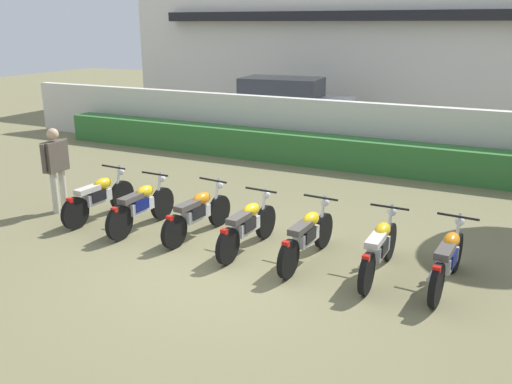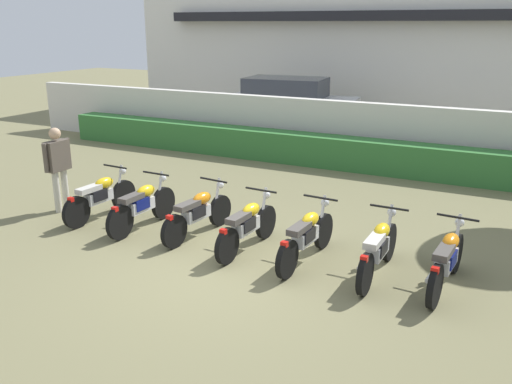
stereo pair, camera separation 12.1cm
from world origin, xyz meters
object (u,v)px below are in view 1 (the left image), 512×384
at_px(motorcycle_in_row_0, 99,197).
at_px(motorcycle_in_row_6, 447,259).
at_px(motorcycle_in_row_4, 307,236).
at_px(parked_car, 286,106).
at_px(motorcycle_in_row_1, 141,206).
at_px(motorcycle_in_row_2, 197,213).
at_px(motorcycle_in_row_5, 379,248).
at_px(motorcycle_in_row_3, 247,225).
at_px(inspector_person, 56,163).

distance_m(motorcycle_in_row_0, motorcycle_in_row_6, 6.49).
distance_m(motorcycle_in_row_4, motorcycle_in_row_6, 2.13).
relative_size(parked_car, motorcycle_in_row_1, 2.49).
bearing_deg(motorcycle_in_row_2, motorcycle_in_row_4, -87.94).
xyz_separation_m(motorcycle_in_row_4, motorcycle_in_row_6, (2.13, 0.04, 0.00)).
bearing_deg(motorcycle_in_row_2, motorcycle_in_row_5, -86.21).
height_order(motorcycle_in_row_0, motorcycle_in_row_1, motorcycle_in_row_1).
relative_size(motorcycle_in_row_0, motorcycle_in_row_1, 1.00).
bearing_deg(motorcycle_in_row_6, motorcycle_in_row_5, 96.10).
xyz_separation_m(motorcycle_in_row_3, inspector_person, (-4.32, 0.09, 0.58)).
xyz_separation_m(motorcycle_in_row_2, inspector_person, (-3.24, -0.08, 0.58)).
bearing_deg(motorcycle_in_row_3, inspector_person, 92.08).
bearing_deg(motorcycle_in_row_5, inspector_person, 90.07).
xyz_separation_m(motorcycle_in_row_2, motorcycle_in_row_6, (4.28, -0.12, 0.01)).
height_order(motorcycle_in_row_1, inspector_person, inspector_person).
xyz_separation_m(motorcycle_in_row_0, motorcycle_in_row_2, (2.21, 0.07, -0.01)).
xyz_separation_m(motorcycle_in_row_1, inspector_person, (-2.11, 0.07, 0.57)).
relative_size(motorcycle_in_row_1, inspector_person, 1.09).
bearing_deg(parked_car, motorcycle_in_row_5, -65.49).
distance_m(motorcycle_in_row_5, inspector_person, 6.56).
bearing_deg(inspector_person, parked_car, 85.38).
xyz_separation_m(motorcycle_in_row_0, inspector_person, (-1.03, -0.01, 0.57)).
xyz_separation_m(motorcycle_in_row_5, motorcycle_in_row_6, (0.98, 0.03, 0.00)).
height_order(parked_car, motorcycle_in_row_2, parked_car).
relative_size(motorcycle_in_row_0, motorcycle_in_row_6, 0.98).
bearing_deg(motorcycle_in_row_3, motorcycle_in_row_2, 84.63).
height_order(motorcycle_in_row_0, motorcycle_in_row_6, motorcycle_in_row_6).
distance_m(motorcycle_in_row_3, motorcycle_in_row_5, 2.22).
bearing_deg(motorcycle_in_row_3, motorcycle_in_row_6, -85.90).
distance_m(motorcycle_in_row_2, motorcycle_in_row_3, 1.10).
bearing_deg(motorcycle_in_row_5, motorcycle_in_row_1, 90.70).
distance_m(motorcycle_in_row_0, motorcycle_in_row_3, 3.29).
bearing_deg(parked_car, motorcycle_in_row_2, -81.59).
bearing_deg(motorcycle_in_row_0, inspector_person, 93.74).
relative_size(parked_car, motorcycle_in_row_2, 2.47).
relative_size(parked_car, motorcycle_in_row_5, 2.40).
bearing_deg(motorcycle_in_row_2, motorcycle_in_row_3, -92.30).
height_order(motorcycle_in_row_5, inspector_person, inspector_person).
bearing_deg(motorcycle_in_row_6, inspector_person, 94.13).
bearing_deg(motorcycle_in_row_2, motorcycle_in_row_0, 98.10).
distance_m(parked_car, inspector_person, 9.83).
height_order(motorcycle_in_row_0, motorcycle_in_row_3, motorcycle_in_row_0).
bearing_deg(motorcycle_in_row_6, parked_car, 38.79).
distance_m(motorcycle_in_row_2, inspector_person, 3.29).
distance_m(motorcycle_in_row_0, motorcycle_in_row_2, 2.21).
bearing_deg(motorcycle_in_row_1, inspector_person, 89.72).
height_order(motorcycle_in_row_5, motorcycle_in_row_6, motorcycle_in_row_6).
bearing_deg(inspector_person, motorcycle_in_row_5, -0.60).
bearing_deg(parked_car, motorcycle_in_row_6, -61.35).
xyz_separation_m(motorcycle_in_row_6, inspector_person, (-7.52, 0.04, 0.57)).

